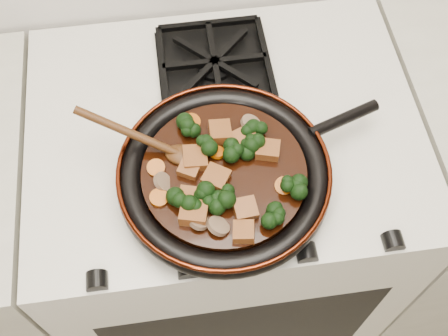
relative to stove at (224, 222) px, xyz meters
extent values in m
cube|color=silver|center=(0.00, 0.00, 0.00)|extent=(0.76, 0.60, 0.90)
cylinder|color=black|center=(-0.02, -0.13, 0.48)|extent=(0.34, 0.34, 0.01)
torus|color=black|center=(-0.02, -0.13, 0.49)|extent=(0.37, 0.37, 0.04)
torus|color=#47170A|center=(-0.02, -0.13, 0.51)|extent=(0.37, 0.37, 0.01)
cylinder|color=black|center=(0.21, -0.06, 0.51)|extent=(0.14, 0.07, 0.02)
cylinder|color=black|center=(-0.02, -0.13, 0.50)|extent=(0.28, 0.28, 0.02)
cube|color=brown|center=(-0.02, -0.06, 0.52)|extent=(0.04, 0.04, 0.03)
cube|color=brown|center=(0.00, -0.25, 0.52)|extent=(0.04, 0.04, 0.03)
cube|color=brown|center=(0.06, -0.11, 0.52)|extent=(0.05, 0.05, 0.02)
cube|color=brown|center=(-0.07, -0.11, 0.52)|extent=(0.04, 0.05, 0.03)
cube|color=brown|center=(-0.08, -0.18, 0.52)|extent=(0.04, 0.04, 0.02)
cube|color=brown|center=(-0.08, -0.21, 0.52)|extent=(0.05, 0.06, 0.03)
cube|color=brown|center=(-0.04, -0.15, 0.52)|extent=(0.06, 0.06, 0.03)
cube|color=brown|center=(-0.08, -0.12, 0.52)|extent=(0.05, 0.05, 0.02)
cube|color=brown|center=(0.00, -0.21, 0.52)|extent=(0.04, 0.04, 0.02)
cube|color=brown|center=(0.02, -0.08, 0.52)|extent=(0.05, 0.05, 0.03)
cylinder|color=#A84604|center=(-0.06, -0.03, 0.51)|extent=(0.03, 0.03, 0.02)
cylinder|color=#A84604|center=(-0.13, -0.17, 0.51)|extent=(0.03, 0.03, 0.01)
cylinder|color=#A84604|center=(-0.13, -0.11, 0.51)|extent=(0.03, 0.03, 0.01)
cylinder|color=#A84604|center=(-0.03, -0.10, 0.51)|extent=(0.03, 0.03, 0.02)
cylinder|color=#A84604|center=(0.08, -0.18, 0.51)|extent=(0.03, 0.03, 0.02)
cylinder|color=brown|center=(-0.07, -0.23, 0.52)|extent=(0.05, 0.05, 0.02)
cylinder|color=brown|center=(0.04, -0.05, 0.52)|extent=(0.04, 0.04, 0.02)
cylinder|color=brown|center=(-0.12, -0.14, 0.52)|extent=(0.03, 0.04, 0.03)
cylinder|color=brown|center=(-0.04, -0.24, 0.52)|extent=(0.05, 0.05, 0.03)
ellipsoid|color=#42240E|center=(-0.09, -0.09, 0.51)|extent=(0.07, 0.06, 0.02)
cylinder|color=#42240E|center=(-0.17, -0.06, 0.55)|extent=(0.02, 0.02, 0.19)
camera|label=1|loc=(-0.09, -0.60, 1.34)|focal=45.00mm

